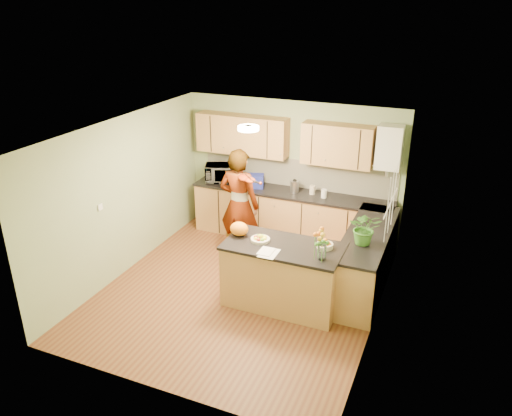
% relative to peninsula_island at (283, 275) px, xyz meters
% --- Properties ---
extents(floor, '(4.50, 4.50, 0.00)m').
position_rel_peninsula_island_xyz_m(floor, '(-0.68, 0.07, -0.48)').
color(floor, brown).
rests_on(floor, ground).
extents(ceiling, '(4.00, 4.50, 0.02)m').
position_rel_peninsula_island_xyz_m(ceiling, '(-0.68, 0.07, 2.02)').
color(ceiling, silver).
rests_on(ceiling, wall_back).
extents(wall_back, '(4.00, 0.02, 2.50)m').
position_rel_peninsula_island_xyz_m(wall_back, '(-0.68, 2.32, 0.77)').
color(wall_back, gray).
rests_on(wall_back, floor).
extents(wall_front, '(4.00, 0.02, 2.50)m').
position_rel_peninsula_island_xyz_m(wall_front, '(-0.68, -2.18, 0.77)').
color(wall_front, gray).
rests_on(wall_front, floor).
extents(wall_left, '(0.02, 4.50, 2.50)m').
position_rel_peninsula_island_xyz_m(wall_left, '(-2.68, 0.07, 0.77)').
color(wall_left, gray).
rests_on(wall_left, floor).
extents(wall_right, '(0.02, 4.50, 2.50)m').
position_rel_peninsula_island_xyz_m(wall_right, '(1.32, 0.07, 0.77)').
color(wall_right, gray).
rests_on(wall_right, floor).
extents(back_counter, '(3.64, 0.62, 0.94)m').
position_rel_peninsula_island_xyz_m(back_counter, '(-0.58, 2.01, -0.01)').
color(back_counter, '#AC7145').
rests_on(back_counter, floor).
extents(right_counter, '(0.62, 2.24, 0.94)m').
position_rel_peninsula_island_xyz_m(right_counter, '(1.02, 0.92, -0.01)').
color(right_counter, '#AC7145').
rests_on(right_counter, floor).
extents(splashback, '(3.60, 0.02, 0.52)m').
position_rel_peninsula_island_xyz_m(splashback, '(-0.58, 2.30, 0.72)').
color(splashback, white).
rests_on(splashback, back_counter).
extents(upper_cabinets, '(3.20, 0.34, 0.70)m').
position_rel_peninsula_island_xyz_m(upper_cabinets, '(-0.86, 2.15, 1.37)').
color(upper_cabinets, '#AC7145').
rests_on(upper_cabinets, wall_back).
extents(boiler, '(0.40, 0.30, 0.86)m').
position_rel_peninsula_island_xyz_m(boiler, '(1.02, 2.16, 1.42)').
color(boiler, white).
rests_on(boiler, wall_back).
extents(window_right, '(0.01, 1.30, 1.05)m').
position_rel_peninsula_island_xyz_m(window_right, '(1.31, 0.67, 1.07)').
color(window_right, white).
rests_on(window_right, wall_right).
extents(light_switch, '(0.02, 0.09, 0.09)m').
position_rel_peninsula_island_xyz_m(light_switch, '(-2.67, -0.53, 0.82)').
color(light_switch, white).
rests_on(light_switch, wall_left).
extents(ceiling_lamp, '(0.30, 0.30, 0.07)m').
position_rel_peninsula_island_xyz_m(ceiling_lamp, '(-0.68, 0.37, 1.98)').
color(ceiling_lamp, '#FFEABF').
rests_on(ceiling_lamp, ceiling).
extents(peninsula_island, '(1.66, 0.85, 0.95)m').
position_rel_peninsula_island_xyz_m(peninsula_island, '(0.00, 0.00, 0.00)').
color(peninsula_island, '#AC7145').
rests_on(peninsula_island, floor).
extents(fruit_dish, '(0.27, 0.27, 0.10)m').
position_rel_peninsula_island_xyz_m(fruit_dish, '(-0.35, 0.00, 0.51)').
color(fruit_dish, beige).
rests_on(fruit_dish, peninsula_island).
extents(orange_bowl, '(0.23, 0.23, 0.13)m').
position_rel_peninsula_island_xyz_m(orange_bowl, '(0.55, 0.15, 0.53)').
color(orange_bowl, beige).
rests_on(orange_bowl, peninsula_island).
extents(flower_vase, '(0.25, 0.25, 0.46)m').
position_rel_peninsula_island_xyz_m(flower_vase, '(0.60, -0.18, 0.78)').
color(flower_vase, silver).
rests_on(flower_vase, peninsula_island).
extents(orange_bag, '(0.28, 0.24, 0.20)m').
position_rel_peninsula_island_xyz_m(orange_bag, '(-0.70, 0.05, 0.58)').
color(orange_bag, orange).
rests_on(orange_bag, peninsula_island).
extents(papers, '(0.23, 0.31, 0.01)m').
position_rel_peninsula_island_xyz_m(papers, '(-0.10, -0.30, 0.48)').
color(papers, white).
rests_on(papers, peninsula_island).
extents(violinist, '(0.73, 0.50, 1.93)m').
position_rel_peninsula_island_xyz_m(violinist, '(-1.16, 1.05, 0.49)').
color(violinist, '#ECB990').
rests_on(violinist, floor).
extents(violin, '(0.67, 0.58, 0.17)m').
position_rel_peninsula_island_xyz_m(violin, '(-0.96, 0.83, 1.07)').
color(violin, '#510905').
rests_on(violin, violinist).
extents(microwave, '(0.68, 0.58, 0.32)m').
position_rel_peninsula_island_xyz_m(microwave, '(-1.98, 2.04, 0.62)').
color(microwave, white).
rests_on(microwave, back_counter).
extents(blue_box, '(0.35, 0.30, 0.24)m').
position_rel_peninsula_island_xyz_m(blue_box, '(-1.26, 1.99, 0.58)').
color(blue_box, navy).
rests_on(blue_box, back_counter).
extents(kettle, '(0.15, 0.15, 0.28)m').
position_rel_peninsula_island_xyz_m(kettle, '(-0.53, 2.04, 0.58)').
color(kettle, '#AFAFB3').
rests_on(kettle, back_counter).
extents(jar_cream, '(0.13, 0.13, 0.16)m').
position_rel_peninsula_island_xyz_m(jar_cream, '(-0.21, 2.06, 0.54)').
color(jar_cream, beige).
rests_on(jar_cream, back_counter).
extents(jar_white, '(0.11, 0.11, 0.15)m').
position_rel_peninsula_island_xyz_m(jar_white, '(0.03, 1.97, 0.54)').
color(jar_white, white).
rests_on(jar_white, back_counter).
extents(potted_plant, '(0.50, 0.45, 0.49)m').
position_rel_peninsula_island_xyz_m(potted_plant, '(1.02, 0.50, 0.71)').
color(potted_plant, '#3C7A28').
rests_on(potted_plant, right_counter).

